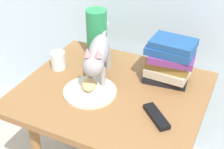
# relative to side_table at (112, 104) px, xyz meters

# --- Properties ---
(side_table) EXTENTS (0.80, 0.68, 0.60)m
(side_table) POSITION_rel_side_table_xyz_m (0.00, 0.00, 0.00)
(side_table) COLOR olive
(side_table) RESTS_ON ground
(plate) EXTENTS (0.23, 0.23, 0.01)m
(plate) POSITION_rel_side_table_xyz_m (-0.08, -0.06, 0.09)
(plate) COLOR silver
(plate) RESTS_ON side_table
(bread_roll) EXTENTS (0.09, 0.10, 0.05)m
(bread_roll) POSITION_rel_side_table_xyz_m (-0.08, -0.06, 0.12)
(bread_roll) COLOR #E0BC7A
(bread_roll) RESTS_ON plate
(cat) EXTENTS (0.19, 0.46, 0.23)m
(cat) POSITION_rel_side_table_xyz_m (-0.09, 0.05, 0.21)
(cat) COLOR #99999E
(cat) RESTS_ON side_table
(book_stack) EXTENTS (0.22, 0.16, 0.21)m
(book_stack) POSITION_rel_side_table_xyz_m (0.20, 0.17, 0.18)
(book_stack) COLOR black
(book_stack) RESTS_ON side_table
(green_vase) EXTENTS (0.10, 0.10, 0.25)m
(green_vase) POSITION_rel_side_table_xyz_m (-0.20, 0.24, 0.20)
(green_vase) COLOR #288C51
(green_vase) RESTS_ON side_table
(candle_jar) EXTENTS (0.07, 0.07, 0.08)m
(candle_jar) POSITION_rel_side_table_xyz_m (-0.31, 0.05, 0.12)
(candle_jar) COLOR silver
(candle_jar) RESTS_ON side_table
(tv_remote) EXTENTS (0.14, 0.14, 0.02)m
(tv_remote) POSITION_rel_side_table_xyz_m (0.24, -0.10, 0.09)
(tv_remote) COLOR black
(tv_remote) RESTS_ON side_table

